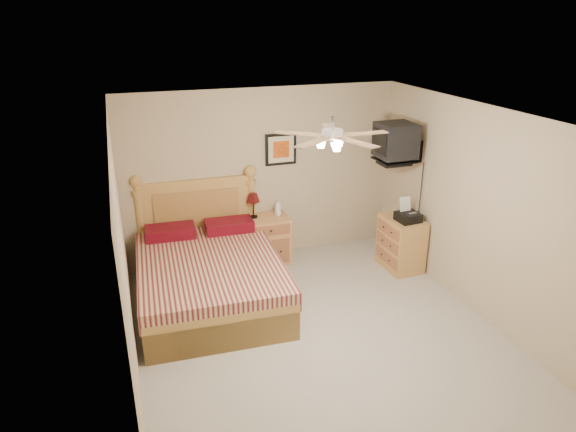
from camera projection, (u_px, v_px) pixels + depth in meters
name	position (u px, v px, depth m)	size (l,w,h in m)	color
floor	(319.00, 335.00, 5.88)	(4.50, 4.50, 0.00)	#A69F96
ceiling	(325.00, 117.00, 4.96)	(4.00, 4.50, 0.04)	white
wall_back	(263.00, 175.00, 7.40)	(4.00, 0.04, 2.50)	tan
wall_front	(448.00, 364.00, 3.44)	(4.00, 0.04, 2.50)	tan
wall_left	(124.00, 263.00, 4.83)	(0.04, 4.50, 2.50)	tan
wall_right	(479.00, 213.00, 6.01)	(0.04, 4.50, 2.50)	tan
bed	(208.00, 251.00, 6.30)	(1.69, 2.22, 1.44)	tan
nightstand	(267.00, 239.00, 7.51)	(0.64, 0.48, 0.69)	#C58247
table_lamp	(253.00, 205.00, 7.33)	(0.20, 0.20, 0.36)	#4F0E10
lotion_bottle	(278.00, 207.00, 7.42)	(0.10, 0.10, 0.26)	white
framed_picture	(281.00, 149.00, 7.33)	(0.46, 0.04, 0.46)	black
dresser	(401.00, 243.00, 7.31)	(0.45, 0.64, 0.76)	#B5833D
fax_machine	(409.00, 210.00, 7.02)	(0.30, 0.32, 0.32)	black
magazine_lower	(396.00, 213.00, 7.34)	(0.22, 0.29, 0.03)	beige
magazine_upper	(399.00, 211.00, 7.34)	(0.18, 0.25, 0.02)	tan
wall_tv	(405.00, 142.00, 6.91)	(0.56, 0.46, 0.58)	black
ceiling_fan	(332.00, 136.00, 4.83)	(1.14, 1.14, 0.28)	white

